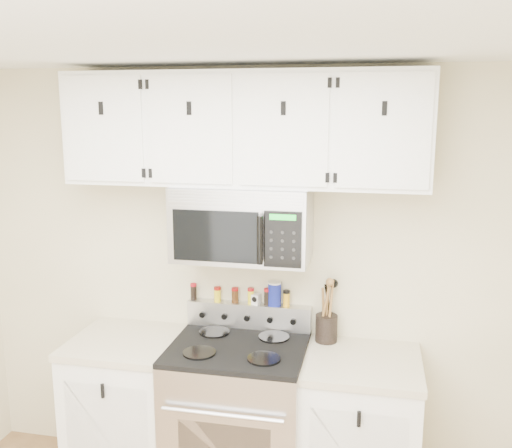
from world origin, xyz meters
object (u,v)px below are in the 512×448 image
Objects in this scene: salt_canister at (275,294)px; microwave at (243,223)px; utensil_crock at (326,326)px; range at (238,420)px.

microwave is at bearing -135.32° from salt_canister.
utensil_crock is 0.36m from salt_canister.
utensil_crock reaches higher than salt_canister.
range is 1.45× the size of microwave.
utensil_crock is (0.48, 0.23, 0.53)m from range.
microwave is 2.03× the size of utensil_crock.
utensil_crock reaches higher than range.
salt_canister is (-0.32, 0.05, 0.16)m from utensil_crock.
range is at bearing -153.98° from utensil_crock.
range is 0.76m from salt_canister.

